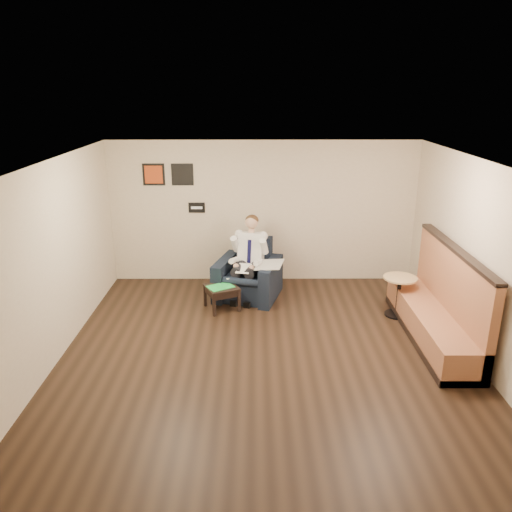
{
  "coord_description": "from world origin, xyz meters",
  "views": [
    {
      "loc": [
        -0.16,
        -6.56,
        3.75
      ],
      "look_at": [
        -0.14,
        1.2,
        1.1
      ],
      "focal_mm": 35.0,
      "sensor_mm": 36.0,
      "label": 1
    }
  ],
  "objects_px": {
    "smartphone": "(221,283)",
    "side_table": "(222,297)",
    "coffee_mug": "(228,280)",
    "seated_man": "(246,263)",
    "banquette": "(434,295)",
    "green_folder": "(220,287)",
    "cafe_table": "(398,296)",
    "armchair": "(248,270)"
  },
  "relations": [
    {
      "from": "seated_man",
      "to": "coffee_mug",
      "type": "distance_m",
      "value": 0.46
    },
    {
      "from": "green_folder",
      "to": "smartphone",
      "type": "xyz_separation_m",
      "value": [
        -0.0,
        0.19,
        -0.0
      ]
    },
    {
      "from": "seated_man",
      "to": "cafe_table",
      "type": "distance_m",
      "value": 2.74
    },
    {
      "from": "armchair",
      "to": "side_table",
      "type": "relative_size",
      "value": 2.09
    },
    {
      "from": "green_folder",
      "to": "banquette",
      "type": "distance_m",
      "value": 3.53
    },
    {
      "from": "side_table",
      "to": "cafe_table",
      "type": "bearing_deg",
      "value": -5.22
    },
    {
      "from": "smartphone",
      "to": "side_table",
      "type": "bearing_deg",
      "value": -97.35
    },
    {
      "from": "armchair",
      "to": "smartphone",
      "type": "relative_size",
      "value": 8.21
    },
    {
      "from": "coffee_mug",
      "to": "seated_man",
      "type": "bearing_deg",
      "value": 37.68
    },
    {
      "from": "banquette",
      "to": "smartphone",
      "type": "bearing_deg",
      "value": 159.82
    },
    {
      "from": "side_table",
      "to": "coffee_mug",
      "type": "bearing_deg",
      "value": 58.32
    },
    {
      "from": "side_table",
      "to": "cafe_table",
      "type": "xyz_separation_m",
      "value": [
        3.04,
        -0.28,
        0.14
      ]
    },
    {
      "from": "seated_man",
      "to": "coffee_mug",
      "type": "bearing_deg",
      "value": -126.59
    },
    {
      "from": "banquette",
      "to": "side_table",
      "type": "bearing_deg",
      "value": 162.13
    },
    {
      "from": "green_folder",
      "to": "cafe_table",
      "type": "relative_size",
      "value": 0.61
    },
    {
      "from": "green_folder",
      "to": "cafe_table",
      "type": "distance_m",
      "value": 3.07
    },
    {
      "from": "smartphone",
      "to": "coffee_mug",
      "type": "bearing_deg",
      "value": -7.1
    },
    {
      "from": "smartphone",
      "to": "cafe_table",
      "type": "relative_size",
      "value": 0.19
    },
    {
      "from": "seated_man",
      "to": "side_table",
      "type": "height_order",
      "value": "seated_man"
    },
    {
      "from": "seated_man",
      "to": "cafe_table",
      "type": "height_order",
      "value": "seated_man"
    },
    {
      "from": "seated_man",
      "to": "green_folder",
      "type": "bearing_deg",
      "value": -118.78
    },
    {
      "from": "coffee_mug",
      "to": "banquette",
      "type": "relative_size",
      "value": 0.03
    },
    {
      "from": "smartphone",
      "to": "cafe_table",
      "type": "xyz_separation_m",
      "value": [
        3.06,
        -0.44,
        -0.08
      ]
    },
    {
      "from": "green_folder",
      "to": "cafe_table",
      "type": "xyz_separation_m",
      "value": [
        3.06,
        -0.25,
        -0.08
      ]
    },
    {
      "from": "banquette",
      "to": "cafe_table",
      "type": "bearing_deg",
      "value": 110.5
    },
    {
      "from": "banquette",
      "to": "seated_man",
      "type": "bearing_deg",
      "value": 152.97
    },
    {
      "from": "armchair",
      "to": "side_table",
      "type": "distance_m",
      "value": 0.78
    },
    {
      "from": "banquette",
      "to": "green_folder",
      "type": "bearing_deg",
      "value": 162.67
    },
    {
      "from": "banquette",
      "to": "coffee_mug",
      "type": "bearing_deg",
      "value": 158.83
    },
    {
      "from": "cafe_table",
      "to": "side_table",
      "type": "bearing_deg",
      "value": 174.78
    },
    {
      "from": "side_table",
      "to": "banquette",
      "type": "height_order",
      "value": "banquette"
    },
    {
      "from": "armchair",
      "to": "seated_man",
      "type": "height_order",
      "value": "seated_man"
    },
    {
      "from": "seated_man",
      "to": "armchair",
      "type": "bearing_deg",
      "value": 90.0
    },
    {
      "from": "side_table",
      "to": "coffee_mug",
      "type": "relative_size",
      "value": 5.79
    },
    {
      "from": "green_folder",
      "to": "seated_man",
      "type": "bearing_deg",
      "value": 45.49
    },
    {
      "from": "seated_man",
      "to": "smartphone",
      "type": "distance_m",
      "value": 0.58
    },
    {
      "from": "armchair",
      "to": "seated_man",
      "type": "relative_size",
      "value": 0.75
    },
    {
      "from": "coffee_mug",
      "to": "cafe_table",
      "type": "distance_m",
      "value": 2.97
    },
    {
      "from": "seated_man",
      "to": "coffee_mug",
      "type": "xyz_separation_m",
      "value": [
        -0.31,
        -0.24,
        -0.25
      ]
    },
    {
      "from": "banquette",
      "to": "cafe_table",
      "type": "height_order",
      "value": "banquette"
    },
    {
      "from": "armchair",
      "to": "banquette",
      "type": "xyz_separation_m",
      "value": [
        2.88,
        -1.62,
        0.19
      ]
    },
    {
      "from": "coffee_mug",
      "to": "smartphone",
      "type": "height_order",
      "value": "coffee_mug"
    }
  ]
}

